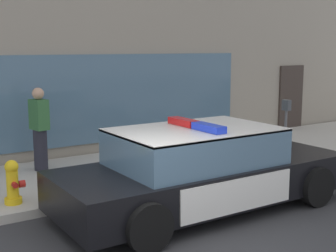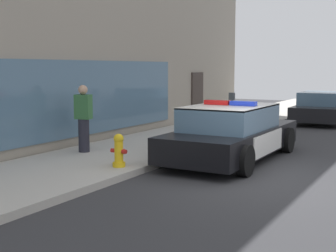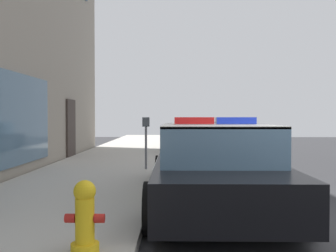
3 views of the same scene
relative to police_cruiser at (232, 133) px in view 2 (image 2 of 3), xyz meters
name	(u,v)px [view 2 (image 2 of 3)]	position (x,y,z in m)	size (l,w,h in m)	color
ground	(258,181)	(-1.83, -1.31, -0.68)	(48.00, 48.00, 0.00)	#303033
sidewalk	(102,159)	(-1.83, 2.64, -0.61)	(48.00, 3.14, 0.15)	#B2ADA3
police_cruiser	(232,133)	(0.00, 0.00, 0.00)	(5.03, 2.12, 1.49)	black
fire_hydrant	(119,151)	(-2.67, 1.55, -0.18)	(0.34, 0.39, 0.73)	gold
car_down_street	(322,108)	(9.32, -0.28, -0.05)	(4.31, 2.15, 1.29)	black
pedestrian_on_sidewalk	(84,118)	(-1.60, 3.40, 0.33)	(0.33, 0.44, 1.71)	#23232D
parking_meter	(232,105)	(3.45, 1.39, 0.40)	(0.12, 0.18, 1.34)	slate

